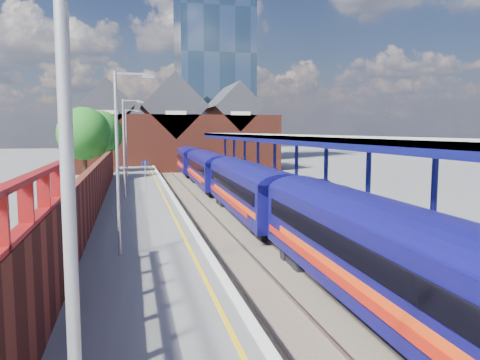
{
  "coord_description": "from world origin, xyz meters",
  "views": [
    {
      "loc": [
        -5.96,
        -12.2,
        5.8
      ],
      "look_at": [
        0.84,
        17.18,
        2.6
      ],
      "focal_mm": 35.0,
      "sensor_mm": 36.0,
      "label": 1
    }
  ],
  "objects_px": {
    "lamp_post_c": "(126,142)",
    "lamp_post_d": "(128,138)",
    "train": "(225,175)",
    "parked_car_dark": "(322,189)",
    "lamp_post_a": "(86,223)",
    "platform_sign": "(145,171)",
    "parked_car_blue": "(363,204)",
    "lamp_post_b": "(121,152)"
  },
  "relations": [
    {
      "from": "lamp_post_c",
      "to": "lamp_post_d",
      "type": "relative_size",
      "value": 1.0
    },
    {
      "from": "train",
      "to": "parked_car_dark",
      "type": "distance_m",
      "value": 9.03
    },
    {
      "from": "lamp_post_a",
      "to": "lamp_post_d",
      "type": "distance_m",
      "value": 46.0
    },
    {
      "from": "train",
      "to": "platform_sign",
      "type": "bearing_deg",
      "value": -166.35
    },
    {
      "from": "train",
      "to": "lamp_post_a",
      "type": "distance_m",
      "value": 34.6
    },
    {
      "from": "train",
      "to": "parked_car_blue",
      "type": "relative_size",
      "value": 14.43
    },
    {
      "from": "train",
      "to": "lamp_post_b",
      "type": "distance_m",
      "value": 21.29
    },
    {
      "from": "lamp_post_b",
      "to": "parked_car_dark",
      "type": "bearing_deg",
      "value": 42.89
    },
    {
      "from": "lamp_post_c",
      "to": "platform_sign",
      "type": "bearing_deg",
      "value": 55.74
    },
    {
      "from": "platform_sign",
      "to": "parked_car_dark",
      "type": "xyz_separation_m",
      "value": [
        12.14,
        -5.46,
        -0.99
      ]
    },
    {
      "from": "train",
      "to": "lamp_post_b",
      "type": "height_order",
      "value": "lamp_post_b"
    },
    {
      "from": "platform_sign",
      "to": "parked_car_blue",
      "type": "height_order",
      "value": "platform_sign"
    },
    {
      "from": "train",
      "to": "parked_car_blue",
      "type": "distance_m",
      "value": 14.85
    },
    {
      "from": "lamp_post_d",
      "to": "parked_car_dark",
      "type": "height_order",
      "value": "lamp_post_d"
    },
    {
      "from": "lamp_post_c",
      "to": "lamp_post_b",
      "type": "bearing_deg",
      "value": -90.0
    },
    {
      "from": "platform_sign",
      "to": "parked_car_blue",
      "type": "bearing_deg",
      "value": -46.4
    },
    {
      "from": "train",
      "to": "parked_car_dark",
      "type": "relative_size",
      "value": 13.67
    },
    {
      "from": "train",
      "to": "lamp_post_c",
      "type": "relative_size",
      "value": 9.42
    },
    {
      "from": "lamp_post_a",
      "to": "lamp_post_b",
      "type": "bearing_deg",
      "value": 90.0
    },
    {
      "from": "lamp_post_b",
      "to": "lamp_post_d",
      "type": "relative_size",
      "value": 1.0
    },
    {
      "from": "train",
      "to": "parked_car_dark",
      "type": "height_order",
      "value": "train"
    },
    {
      "from": "platform_sign",
      "to": "train",
      "type": "bearing_deg",
      "value": 13.65
    },
    {
      "from": "lamp_post_b",
      "to": "parked_car_blue",
      "type": "height_order",
      "value": "lamp_post_b"
    },
    {
      "from": "lamp_post_b",
      "to": "lamp_post_d",
      "type": "distance_m",
      "value": 32.0
    },
    {
      "from": "lamp_post_c",
      "to": "parked_car_blue",
      "type": "xyz_separation_m",
      "value": [
        13.09,
        -10.31,
        -3.36
      ]
    },
    {
      "from": "train",
      "to": "lamp_post_a",
      "type": "xyz_separation_m",
      "value": [
        -7.86,
        -33.58,
        2.87
      ]
    },
    {
      "from": "lamp_post_d",
      "to": "parked_car_blue",
      "type": "bearing_deg",
      "value": -63.55
    },
    {
      "from": "lamp_post_d",
      "to": "platform_sign",
      "type": "xyz_separation_m",
      "value": [
        1.36,
        -14.0,
        -2.3
      ]
    },
    {
      "from": "lamp_post_c",
      "to": "platform_sign",
      "type": "xyz_separation_m",
      "value": [
        1.36,
        2.0,
        -2.3
      ]
    },
    {
      "from": "lamp_post_b",
      "to": "platform_sign",
      "type": "bearing_deg",
      "value": 85.67
    },
    {
      "from": "lamp_post_a",
      "to": "platform_sign",
      "type": "relative_size",
      "value": 2.8
    },
    {
      "from": "parked_car_blue",
      "to": "platform_sign",
      "type": "bearing_deg",
      "value": 30.92
    },
    {
      "from": "lamp_post_d",
      "to": "lamp_post_a",
      "type": "bearing_deg",
      "value": -90.0
    },
    {
      "from": "lamp_post_a",
      "to": "lamp_post_b",
      "type": "xyz_separation_m",
      "value": [
        0.0,
        14.0,
        0.0
      ]
    },
    {
      "from": "lamp_post_a",
      "to": "lamp_post_b",
      "type": "height_order",
      "value": "same"
    },
    {
      "from": "parked_car_dark",
      "to": "lamp_post_d",
      "type": "bearing_deg",
      "value": 29.55
    },
    {
      "from": "lamp_post_a",
      "to": "lamp_post_b",
      "type": "distance_m",
      "value": 14.0
    },
    {
      "from": "lamp_post_d",
      "to": "parked_car_blue",
      "type": "height_order",
      "value": "lamp_post_d"
    },
    {
      "from": "lamp_post_a",
      "to": "lamp_post_d",
      "type": "height_order",
      "value": "same"
    },
    {
      "from": "train",
      "to": "platform_sign",
      "type": "xyz_separation_m",
      "value": [
        -6.49,
        -1.58,
        0.57
      ]
    },
    {
      "from": "lamp_post_b",
      "to": "train",
      "type": "bearing_deg",
      "value": 68.14
    },
    {
      "from": "platform_sign",
      "to": "parked_car_dark",
      "type": "height_order",
      "value": "platform_sign"
    }
  ]
}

